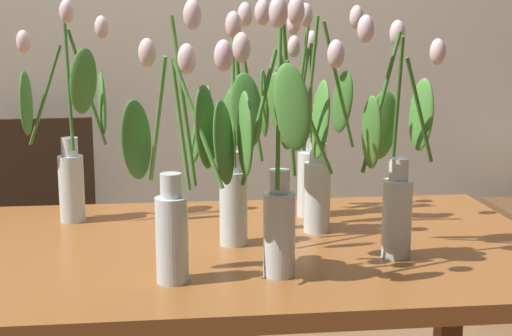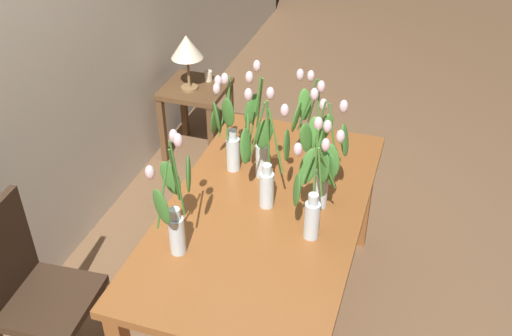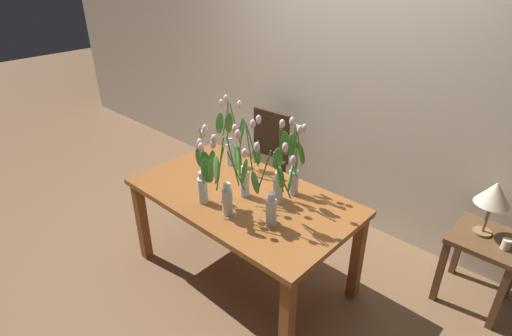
% 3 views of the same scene
% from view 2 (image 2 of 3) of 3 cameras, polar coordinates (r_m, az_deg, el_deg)
% --- Properties ---
extents(ground_plane, '(18.00, 18.00, 0.00)m').
position_cam_2_polar(ground_plane, '(3.27, 0.73, -14.09)').
color(ground_plane, brown).
extents(dining_table, '(1.60, 0.90, 0.74)m').
position_cam_2_polar(dining_table, '(2.81, 0.83, -5.40)').
color(dining_table, brown).
rests_on(dining_table, ground).
extents(tulip_vase_0, '(0.24, 0.24, 0.58)m').
position_cam_2_polar(tulip_vase_0, '(2.65, 6.47, 0.50)').
color(tulip_vase_0, silver).
rests_on(tulip_vase_0, dining_table).
extents(tulip_vase_1, '(0.13, 0.23, 0.58)m').
position_cam_2_polar(tulip_vase_1, '(2.66, 0.95, 0.27)').
color(tulip_vase_1, silver).
rests_on(tulip_vase_1, dining_table).
extents(tulip_vase_2, '(0.25, 0.18, 0.57)m').
position_cam_2_polar(tulip_vase_2, '(2.49, 5.64, -2.44)').
color(tulip_vase_2, silver).
rests_on(tulip_vase_2, dining_table).
extents(tulip_vase_3, '(0.23, 0.17, 0.58)m').
position_cam_2_polar(tulip_vase_3, '(2.87, 0.25, 2.43)').
color(tulip_vase_3, silver).
rests_on(tulip_vase_3, dining_table).
extents(tulip_vase_4, '(0.24, 0.18, 0.59)m').
position_cam_2_polar(tulip_vase_4, '(2.42, -7.86, -4.17)').
color(tulip_vase_4, silver).
rests_on(tulip_vase_4, dining_table).
extents(tulip_vase_5, '(0.23, 0.24, 0.55)m').
position_cam_2_polar(tulip_vase_5, '(2.92, 5.44, 3.29)').
color(tulip_vase_5, silver).
rests_on(tulip_vase_5, dining_table).
extents(tulip_vase_6, '(0.15, 0.16, 0.56)m').
position_cam_2_polar(tulip_vase_6, '(2.89, -2.76, 3.21)').
color(tulip_vase_6, silver).
rests_on(tulip_vase_6, dining_table).
extents(dining_chair, '(0.43, 0.43, 0.93)m').
position_cam_2_polar(dining_chair, '(2.87, -21.08, -10.69)').
color(dining_chair, '#382619').
rests_on(dining_chair, ground).
extents(side_table, '(0.44, 0.44, 0.55)m').
position_cam_2_polar(side_table, '(4.29, -5.85, 6.49)').
color(side_table, brown).
rests_on(side_table, ground).
extents(table_lamp, '(0.22, 0.22, 0.40)m').
position_cam_2_polar(table_lamp, '(4.07, -6.73, 11.45)').
color(table_lamp, olive).
rests_on(table_lamp, side_table).
extents(pillar_candle, '(0.06, 0.06, 0.07)m').
position_cam_2_polar(pillar_candle, '(4.29, -4.63, 8.89)').
color(pillar_candle, beige).
rests_on(pillar_candle, side_table).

